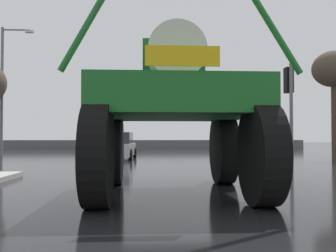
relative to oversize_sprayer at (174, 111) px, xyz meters
name	(u,v)px	position (x,y,z in m)	size (l,w,h in m)	color
ground_plane	(137,163)	(-1.17, 9.70, -1.88)	(120.00, 120.00, 0.00)	black
oversize_sprayer	(174,111)	(0.00, 0.00, 0.00)	(4.49, 5.40, 4.58)	black
sedan_ahead	(118,146)	(-2.39, 13.25, -1.17)	(2.03, 4.17, 1.52)	#B7B7BF
traffic_signal_near_right	(289,94)	(4.04, 3.57, 0.80)	(0.24, 0.54, 3.67)	slate
streetlight_far_left	(4,84)	(-9.69, 15.54, 2.67)	(2.02, 0.24, 8.17)	slate
bare_tree_right	(334,71)	(9.99, 12.51, 3.17)	(2.44, 2.44, 6.20)	#473828
roadside_barrier	(144,145)	(-1.17, 29.35, -1.43)	(32.44, 0.24, 0.90)	#59595B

